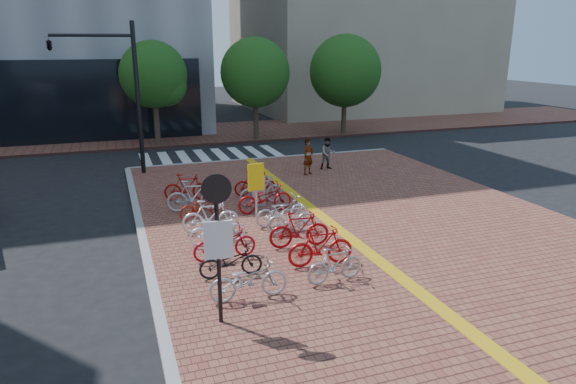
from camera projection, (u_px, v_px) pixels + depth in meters
name	position (u px, v px, depth m)	size (l,w,h in m)	color
ground	(289.00, 252.00, 15.04)	(120.00, 120.00, 0.00)	black
sidewalk	(491.00, 314.00, 11.44)	(14.00, 34.00, 0.15)	brown
tactile_strip	(453.00, 318.00, 11.10)	(0.40, 34.00, 0.01)	gold
kerb_west	(173.00, 379.00, 9.21)	(0.25, 34.00, 0.15)	gray
kerb_north	(267.00, 159.00, 26.84)	(14.00, 0.25, 0.15)	gray
far_sidewalk	(184.00, 135.00, 34.04)	(70.00, 8.00, 0.15)	brown
building_beige	(357.00, 8.00, 47.26)	(20.00, 18.00, 18.00)	gray
crosswalk	(212.00, 156.00, 27.88)	(7.50, 4.00, 0.01)	silver
street_trees	(272.00, 74.00, 31.32)	(16.20, 4.60, 6.35)	#38281E
bike_0	(248.00, 280.00, 11.84)	(0.65, 1.86, 0.98)	#BBBBC0
bike_1	(231.00, 261.00, 13.00)	(0.56, 1.62, 0.85)	black
bike_2	(225.00, 243.00, 14.06)	(0.62, 1.77, 0.93)	#B70D1D
bike_3	(217.00, 229.00, 15.16)	(0.59, 1.70, 0.89)	white
bike_4	(210.00, 216.00, 16.02)	(0.51, 1.79, 1.07)	white
bike_5	(202.00, 206.00, 17.37)	(0.56, 1.62, 0.85)	#A51B0B
bike_6	(194.00, 196.00, 18.08)	(0.53, 1.89, 1.14)	#B5B5BA
bike_7	(187.00, 187.00, 19.37)	(0.49, 1.72, 1.03)	#AD130C
bike_8	(335.00, 264.00, 12.71)	(0.44, 1.54, 0.93)	#AAAAAF
bike_9	(321.00, 246.00, 13.64)	(0.51, 1.80, 1.08)	#B90D0F
bike_10	(299.00, 230.00, 14.88)	(0.51, 1.79, 1.08)	#9E0B10
bike_11	(291.00, 218.00, 16.01)	(0.45, 1.60, 0.96)	silver
bike_12	(282.00, 210.00, 16.76)	(0.65, 1.85, 0.97)	silver
bike_13	(265.00, 198.00, 18.00)	(0.69, 1.97, 1.03)	#A50B0F
bike_14	(261.00, 190.00, 18.85)	(0.50, 1.79, 1.07)	#ACACB1
bike_15	(255.00, 183.00, 19.97)	(0.46, 1.64, 0.99)	#B60E0D
pedestrian_a	(308.00, 157.00, 23.15)	(0.59, 0.39, 1.63)	gray
pedestrian_b	(328.00, 153.00, 24.18)	(0.73, 0.57, 1.50)	#505265
utility_box	(257.00, 190.00, 18.77)	(0.51, 0.37, 1.12)	#ADAEB2
yellow_sign	(256.00, 183.00, 16.53)	(0.56, 0.17, 2.05)	#B7B7BC
notice_sign	(218.00, 232.00, 10.38)	(0.61, 0.17, 3.28)	black
traffic_light_pole	(98.00, 71.00, 21.92)	(3.59, 1.38, 6.68)	black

